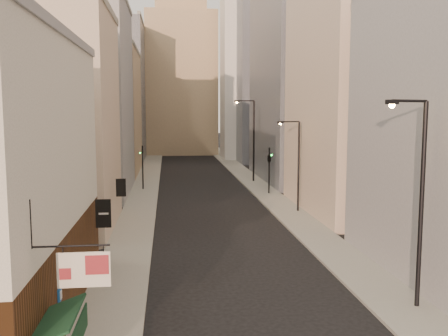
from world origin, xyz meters
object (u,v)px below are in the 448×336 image
at_px(streetlamp_near, 418,192).
at_px(streetlamp_far, 252,136).
at_px(streetlamp_mid, 296,161).
at_px(clock_tower, 181,67).
at_px(traffic_light_right, 269,158).
at_px(traffic_light_left, 142,158).
at_px(white_tower, 244,55).

xyz_separation_m(streetlamp_near, streetlamp_far, (-0.60, 40.00, 0.40)).
bearing_deg(streetlamp_mid, streetlamp_far, 81.80).
xyz_separation_m(clock_tower, streetlamp_near, (8.00, -83.55, -12.26)).
height_order(clock_tower, traffic_light_right, clock_tower).
height_order(streetlamp_near, traffic_light_right, streetlamp_near).
xyz_separation_m(clock_tower, traffic_light_left, (-5.71, -48.35, -13.99)).
bearing_deg(streetlamp_mid, streetlamp_near, -101.10).
bearing_deg(streetlamp_near, traffic_light_right, 67.89).
relative_size(traffic_light_left, traffic_light_right, 1.00).
bearing_deg(white_tower, traffic_light_left, -115.94).
distance_m(streetlamp_mid, traffic_light_right, 9.49).
height_order(traffic_light_left, traffic_light_right, same).
bearing_deg(streetlamp_mid, traffic_light_right, 82.09).
xyz_separation_m(streetlamp_near, streetlamp_mid, (0.18, 21.49, -0.80)).
xyz_separation_m(streetlamp_far, traffic_light_right, (0.33, -9.06, -1.86)).
distance_m(traffic_light_left, traffic_light_right, 14.10).
bearing_deg(streetlamp_near, white_tower, 64.92).
bearing_deg(clock_tower, white_tower, -51.84).
bearing_deg(white_tower, streetlamp_far, -96.95).
distance_m(white_tower, streetlamp_far, 32.42).
xyz_separation_m(clock_tower, traffic_light_right, (7.73, -52.61, -13.72)).
bearing_deg(streetlamp_far, clock_tower, 86.84).
bearing_deg(traffic_light_left, clock_tower, -114.73).
bearing_deg(white_tower, traffic_light_right, -94.84).
bearing_deg(streetlamp_far, white_tower, 70.25).
xyz_separation_m(streetlamp_near, traffic_light_left, (-13.71, 35.20, -1.73)).
height_order(streetlamp_near, streetlamp_far, streetlamp_far).
bearing_deg(clock_tower, streetlamp_far, -80.36).
relative_size(streetlamp_mid, traffic_light_left, 1.60).
relative_size(white_tower, streetlamp_mid, 5.19).
height_order(white_tower, streetlamp_mid, white_tower).
bearing_deg(traffic_light_right, streetlamp_near, 70.80).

